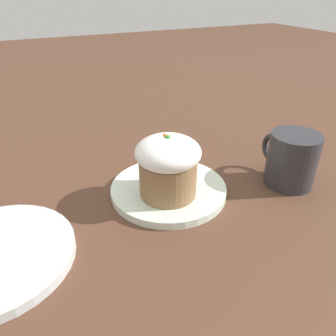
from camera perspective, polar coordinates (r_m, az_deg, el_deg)
ground_plane at (r=0.61m, az=0.09°, el=-4.30°), size 4.00×4.00×0.00m
dessert_plate at (r=0.61m, az=0.09°, el=-3.74°), size 0.21×0.21×0.01m
carrot_cake at (r=0.55m, az=-0.00°, el=0.55°), size 0.11×0.11×0.11m
spoon at (r=0.61m, az=-1.53°, el=-2.69°), size 0.12×0.07×0.01m
coffee_cup at (r=0.66m, az=20.65°, el=1.46°), size 0.13×0.09×0.10m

